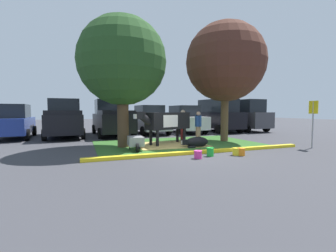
% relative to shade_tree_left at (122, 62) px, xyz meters
% --- Properties ---
extents(ground_plane, '(80.00, 80.00, 0.00)m').
position_rel_shade_tree_left_xyz_m(ground_plane, '(2.20, -2.38, -3.80)').
color(ground_plane, '#38383D').
extents(grass_island, '(7.90, 5.00, 0.02)m').
position_rel_shade_tree_left_xyz_m(grass_island, '(2.73, 0.06, -3.79)').
color(grass_island, '#2D5B23').
rests_on(grass_island, ground).
extents(curb_yellow, '(9.10, 0.24, 0.12)m').
position_rel_shade_tree_left_xyz_m(curb_yellow, '(2.73, -2.59, -3.74)').
color(curb_yellow, yellow).
rests_on(curb_yellow, ground).
extents(hay_bedding, '(3.25, 2.46, 0.04)m').
position_rel_shade_tree_left_xyz_m(hay_bedding, '(2.19, -0.20, -3.78)').
color(hay_bedding, tan).
rests_on(hay_bedding, ground).
extents(shade_tree_left, '(3.90, 3.90, 5.78)m').
position_rel_shade_tree_left_xyz_m(shade_tree_left, '(0.00, 0.00, 0.00)').
color(shade_tree_left, '#4C3823').
rests_on(shade_tree_left, ground).
extents(shade_tree_right, '(4.18, 4.18, 6.31)m').
position_rel_shade_tree_left_xyz_m(shade_tree_right, '(5.46, 0.16, 0.40)').
color(shade_tree_right, brown).
rests_on(shade_tree_right, ground).
extents(cow_holstein, '(3.02, 1.54, 1.60)m').
position_rel_shade_tree_left_xyz_m(cow_holstein, '(2.06, -0.04, -2.66)').
color(cow_holstein, black).
rests_on(cow_holstein, ground).
extents(calf_lying, '(1.30, 0.48, 0.48)m').
position_rel_shade_tree_left_xyz_m(calf_lying, '(3.04, -1.22, -3.56)').
color(calf_lying, black).
rests_on(calf_lying, ground).
extents(person_handler, '(0.34, 0.45, 1.69)m').
position_rel_shade_tree_left_xyz_m(person_handler, '(3.52, 1.28, -2.89)').
color(person_handler, maroon).
rests_on(person_handler, ground).
extents(person_visitor_near, '(0.34, 0.53, 1.61)m').
position_rel_shade_tree_left_xyz_m(person_visitor_near, '(3.94, 0.29, -2.94)').
color(person_visitor_near, '#9E7F5B').
rests_on(person_visitor_near, ground).
extents(wheelbarrow, '(0.68, 1.61, 0.63)m').
position_rel_shade_tree_left_xyz_m(wheelbarrow, '(0.32, -1.11, -3.42)').
color(wheelbarrow, gray).
rests_on(wheelbarrow, ground).
extents(parking_sign, '(0.08, 0.44, 2.07)m').
position_rel_shade_tree_left_xyz_m(parking_sign, '(7.74, -3.16, -2.34)').
color(parking_sign, '#99999E').
rests_on(parking_sign, ground).
extents(bucket_pink, '(0.30, 0.30, 0.28)m').
position_rel_shade_tree_left_xyz_m(bucket_pink, '(1.98, -3.39, -3.66)').
color(bucket_pink, '#EA3893').
rests_on(bucket_pink, ground).
extents(bucket_green, '(0.28, 0.28, 0.31)m').
position_rel_shade_tree_left_xyz_m(bucket_green, '(2.58, -3.19, -3.64)').
color(bucket_green, green).
rests_on(bucket_green, ground).
extents(bucket_yellow, '(0.34, 0.34, 0.27)m').
position_rel_shade_tree_left_xyz_m(bucket_yellow, '(3.61, -3.36, -3.66)').
color(bucket_yellow, yellow).
rests_on(bucket_yellow, ground).
extents(bucket_orange, '(0.28, 0.28, 0.28)m').
position_rel_shade_tree_left_xyz_m(bucket_orange, '(3.71, -3.50, -3.65)').
color(bucket_orange, orange).
rests_on(bucket_orange, ground).
extents(sedan_blue, '(2.18, 4.48, 2.02)m').
position_rel_shade_tree_left_xyz_m(sedan_blue, '(-5.51, 5.57, -2.82)').
color(sedan_blue, navy).
rests_on(sedan_blue, ground).
extents(pickup_truck_black, '(2.41, 5.49, 2.42)m').
position_rel_shade_tree_left_xyz_m(pickup_truck_black, '(-2.75, 5.60, -2.69)').
color(pickup_truck_black, black).
rests_on(pickup_truck_black, ground).
extents(pickup_truck_maroon, '(2.41, 5.49, 2.42)m').
position_rel_shade_tree_left_xyz_m(pickup_truck_maroon, '(0.17, 5.43, -2.69)').
color(pickup_truck_maroon, black).
rests_on(pickup_truck_maroon, ground).
extents(sedan_silver, '(2.18, 4.48, 2.02)m').
position_rel_shade_tree_left_xyz_m(sedan_silver, '(2.80, 5.56, -2.82)').
color(sedan_silver, silver).
rests_on(sedan_silver, ground).
extents(hatchback_white, '(2.18, 4.48, 2.02)m').
position_rel_shade_tree_left_xyz_m(hatchback_white, '(5.47, 5.36, -2.82)').
color(hatchback_white, silver).
rests_on(hatchback_white, ground).
extents(suv_black, '(2.28, 4.68, 2.52)m').
position_rel_shade_tree_left_xyz_m(suv_black, '(8.29, 5.26, -2.53)').
color(suv_black, black).
rests_on(suv_black, ground).
extents(suv_dark_grey, '(2.28, 4.68, 2.52)m').
position_rel_shade_tree_left_xyz_m(suv_dark_grey, '(10.74, 5.20, -2.53)').
color(suv_dark_grey, '#3D3D42').
rests_on(suv_dark_grey, ground).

